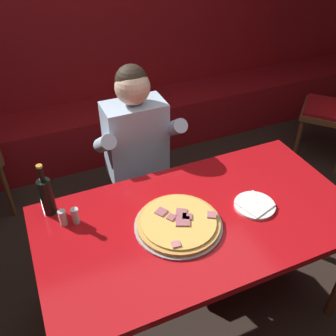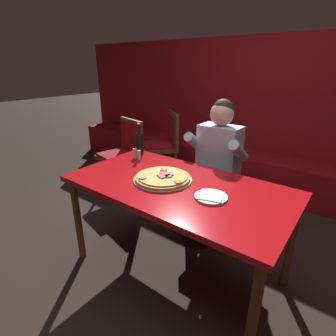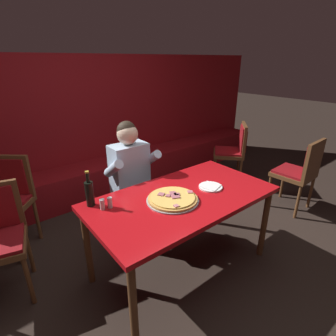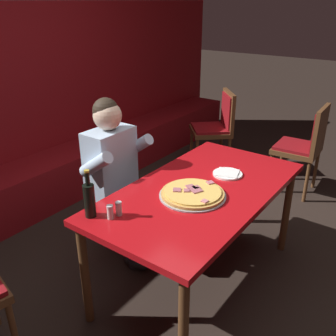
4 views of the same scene
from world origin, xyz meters
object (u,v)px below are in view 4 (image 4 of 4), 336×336
Objects in this scene: beer_bottle at (89,199)px; main_dining_table at (201,198)px; shaker_red_pepper_flakes at (110,213)px; pizza at (193,194)px; plate_white_paper at (228,174)px; dining_chair_far_left at (305,143)px; dining_chair_by_booth at (217,124)px; diner_seated_blue_shirt at (119,174)px; shaker_black_pepper at (119,209)px.

main_dining_table is at bearing -26.44° from beer_bottle.
pizza is at bearing -24.85° from shaker_red_pepper_flakes.
plate_white_paper is at bearing -8.23° from main_dining_table.
dining_chair_far_left reaches higher than dining_chair_by_booth.
shaker_red_pepper_flakes is (-0.92, 0.26, 0.03)m from plate_white_paper.
main_dining_table is 0.31m from plate_white_paper.
diner_seated_blue_shirt is (-0.06, 0.68, 0.02)m from main_dining_table.
dining_chair_by_booth is (2.41, 0.69, -0.24)m from shaker_black_pepper.
shaker_red_pepper_flakes and shaker_black_pepper have the same top height.
shaker_black_pepper is 2.51m from dining_chair_by_booth.
shaker_black_pepper reaches higher than plate_white_paper.
shaker_black_pepper is at bearing -11.98° from shaker_red_pepper_flakes.
plate_white_paper is at bearing -148.61° from dining_chair_by_booth.
beer_bottle is at bearing 129.62° from shaker_black_pepper.
pizza reaches higher than plate_white_paper.
diner_seated_blue_shirt is at bearing 43.16° from shaker_black_pepper.
dining_chair_by_booth is at bearing 6.54° from diner_seated_blue_shirt.
pizza is 0.45× the size of dining_chair_far_left.
beer_bottle is 0.14m from shaker_red_pepper_flakes.
diner_seated_blue_shirt is (0.06, 0.69, -0.08)m from pizza.
dining_chair_far_left is at bearing -23.22° from diner_seated_blue_shirt.
plate_white_paper is 0.96m from shaker_red_pepper_flakes.
plate_white_paper is 2.44× the size of shaker_red_pepper_flakes.
plate_white_paper is 1.56m from dining_chair_far_left.
diner_seated_blue_shirt reaches higher than dining_chair_far_left.
diner_seated_blue_shirt is 1.34× the size of dining_chair_far_left.
dining_chair_by_booth reaches higher than pizza.
diner_seated_blue_shirt reaches higher than shaker_red_pepper_flakes.
pizza is at bearing -32.20° from beer_bottle.
diner_seated_blue_shirt is (-0.36, 0.72, -0.07)m from plate_white_paper.
beer_bottle is (-0.96, 0.38, 0.10)m from plate_white_paper.
main_dining_table is at bearing -19.46° from shaker_red_pepper_flakes.
beer_bottle is 3.40× the size of shaker_black_pepper.
shaker_red_pepper_flakes is 0.07× the size of diner_seated_blue_shirt.
plate_white_paper is (0.29, -0.04, 0.08)m from main_dining_table.
dining_chair_by_booth is (1.54, 0.94, -0.21)m from plate_white_paper.
shaker_red_pepper_flakes is at bearing -140.67° from diner_seated_blue_shirt.
shaker_red_pepper_flakes is 0.09× the size of dining_chair_far_left.
diner_seated_blue_shirt is at bearing 156.78° from dining_chair_far_left.
pizza is 0.42m from plate_white_paper.
pizza is 2.04× the size of plate_white_paper.
beer_bottle is (-0.67, 0.33, 0.19)m from main_dining_table.
dining_chair_by_booth is at bearing 16.04° from shaker_black_pepper.
shaker_black_pepper is at bearing -136.84° from diner_seated_blue_shirt.
beer_bottle is at bearing 153.56° from main_dining_table.
diner_seated_blue_shirt reaches higher than plate_white_paper.
dining_chair_by_booth is at bearing 90.12° from dining_chair_far_left.
dining_chair_by_booth is at bearing 31.39° from plate_white_paper.
shaker_black_pepper is (-0.57, 0.21, 0.11)m from main_dining_table.
dining_chair_by_booth is at bearing 12.72° from beer_bottle.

